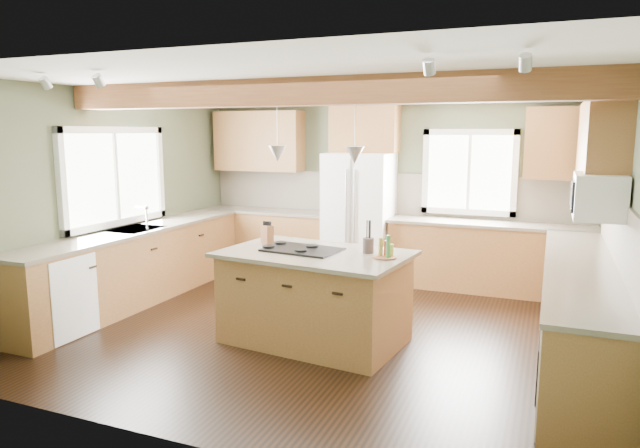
% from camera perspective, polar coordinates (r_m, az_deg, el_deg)
% --- Properties ---
extents(floor, '(5.60, 5.60, 0.00)m').
position_cam_1_polar(floor, '(6.25, 0.28, -10.36)').
color(floor, black).
rests_on(floor, ground).
extents(ceiling, '(5.60, 5.60, 0.00)m').
position_cam_1_polar(ceiling, '(5.91, 0.30, 14.12)').
color(ceiling, silver).
rests_on(ceiling, wall_back).
extents(wall_back, '(5.60, 0.00, 5.60)m').
position_cam_1_polar(wall_back, '(8.30, 6.75, 3.67)').
color(wall_back, '#4C553C').
rests_on(wall_back, ground).
extents(wall_left, '(0.00, 5.00, 5.00)m').
position_cam_1_polar(wall_left, '(7.45, -20.14, 2.53)').
color(wall_left, '#4C553C').
rests_on(wall_left, ground).
extents(wall_right, '(0.00, 5.00, 5.00)m').
position_cam_1_polar(wall_right, '(5.56, 28.16, -0.11)').
color(wall_right, '#4C553C').
rests_on(wall_right, ground).
extents(ceiling_beam, '(5.55, 0.26, 0.26)m').
position_cam_1_polar(ceiling_beam, '(5.55, -1.21, 13.09)').
color(ceiling_beam, brown).
rests_on(ceiling_beam, ceiling).
extents(soffit_trim, '(5.55, 0.20, 0.10)m').
position_cam_1_polar(soffit_trim, '(8.18, 6.73, 12.28)').
color(soffit_trim, brown).
rests_on(soffit_trim, ceiling).
extents(backsplash_back, '(5.58, 0.03, 0.58)m').
position_cam_1_polar(backsplash_back, '(8.30, 6.71, 3.04)').
color(backsplash_back, brown).
rests_on(backsplash_back, wall_back).
extents(backsplash_right, '(0.03, 3.70, 0.58)m').
position_cam_1_polar(backsplash_right, '(5.62, 27.89, -0.93)').
color(backsplash_right, brown).
rests_on(backsplash_right, wall_right).
extents(base_cab_back_left, '(2.02, 0.60, 0.88)m').
position_cam_1_polar(base_cab_back_left, '(8.80, -5.19, -1.65)').
color(base_cab_back_left, brown).
rests_on(base_cab_back_left, floor).
extents(counter_back_left, '(2.06, 0.64, 0.04)m').
position_cam_1_polar(counter_back_left, '(8.72, -5.24, 1.31)').
color(counter_back_left, '#474034').
rests_on(counter_back_left, base_cab_back_left).
extents(base_cab_back_right, '(2.62, 0.60, 0.88)m').
position_cam_1_polar(base_cab_back_right, '(7.88, 16.56, -3.30)').
color(base_cab_back_right, brown).
rests_on(base_cab_back_right, floor).
extents(counter_back_right, '(2.66, 0.64, 0.04)m').
position_cam_1_polar(counter_back_right, '(7.79, 16.71, 0.01)').
color(counter_back_right, '#474034').
rests_on(counter_back_right, base_cab_back_right).
extents(base_cab_left, '(0.60, 3.70, 0.88)m').
position_cam_1_polar(base_cab_left, '(7.43, -17.80, -4.09)').
color(base_cab_left, brown).
rests_on(base_cab_left, floor).
extents(counter_left, '(0.64, 3.74, 0.04)m').
position_cam_1_polar(counter_left, '(7.34, -17.97, -0.60)').
color(counter_left, '#474034').
rests_on(counter_left, base_cab_left).
extents(base_cab_right, '(0.60, 3.70, 0.88)m').
position_cam_1_polar(base_cab_right, '(5.77, 24.47, -8.32)').
color(base_cab_right, brown).
rests_on(base_cab_right, floor).
extents(counter_right, '(0.64, 3.74, 0.04)m').
position_cam_1_polar(counter_right, '(5.65, 24.78, -3.86)').
color(counter_right, '#474034').
rests_on(counter_right, base_cab_right).
extents(upper_cab_back_left, '(1.40, 0.35, 0.90)m').
position_cam_1_polar(upper_cab_back_left, '(8.85, -6.13, 8.23)').
color(upper_cab_back_left, brown).
rests_on(upper_cab_back_left, wall_back).
extents(upper_cab_over_fridge, '(0.96, 0.35, 0.70)m').
position_cam_1_polar(upper_cab_over_fridge, '(8.18, 4.48, 9.58)').
color(upper_cab_over_fridge, brown).
rests_on(upper_cab_over_fridge, wall_back).
extents(upper_cab_right, '(0.35, 2.20, 0.90)m').
position_cam_1_polar(upper_cab_right, '(6.38, 26.24, 6.98)').
color(upper_cab_right, brown).
rests_on(upper_cab_right, wall_right).
extents(upper_cab_back_corner, '(0.90, 0.35, 0.90)m').
position_cam_1_polar(upper_cab_back_corner, '(7.79, 23.15, 7.42)').
color(upper_cab_back_corner, brown).
rests_on(upper_cab_back_corner, wall_back).
extents(window_left, '(0.04, 1.60, 1.05)m').
position_cam_1_polar(window_left, '(7.45, -19.87, 4.48)').
color(window_left, white).
rests_on(window_left, wall_left).
extents(window_back, '(1.10, 0.04, 1.00)m').
position_cam_1_polar(window_back, '(8.03, 14.71, 5.03)').
color(window_back, white).
rests_on(window_back, wall_back).
extents(sink, '(0.50, 0.65, 0.03)m').
position_cam_1_polar(sink, '(7.34, -17.97, -0.56)').
color(sink, '#262628').
rests_on(sink, counter_left).
extents(faucet, '(0.02, 0.02, 0.28)m').
position_cam_1_polar(faucet, '(7.21, -16.94, 0.48)').
color(faucet, '#B2B2B7').
rests_on(faucet, sink).
extents(dishwasher, '(0.60, 0.60, 0.84)m').
position_cam_1_polar(dishwasher, '(6.52, -25.09, -6.47)').
color(dishwasher, white).
rests_on(dishwasher, floor).
extents(oven, '(0.60, 0.72, 0.84)m').
position_cam_1_polar(oven, '(4.54, 24.91, -13.19)').
color(oven, white).
rests_on(oven, floor).
extents(microwave, '(0.40, 0.70, 0.38)m').
position_cam_1_polar(microwave, '(5.46, 26.12, 2.54)').
color(microwave, white).
rests_on(microwave, wall_right).
extents(pendant_left, '(0.18, 0.18, 0.16)m').
position_cam_1_polar(pendant_left, '(5.74, -4.28, 7.04)').
color(pendant_left, '#B2B2B7').
rests_on(pendant_left, ceiling).
extents(pendant_right, '(0.18, 0.18, 0.16)m').
position_cam_1_polar(pendant_right, '(5.32, 3.49, 6.88)').
color(pendant_right, '#B2B2B7').
rests_on(pendant_right, ceiling).
extents(refrigerator, '(0.90, 0.74, 1.80)m').
position_cam_1_polar(refrigerator, '(8.08, 3.93, 0.69)').
color(refrigerator, white).
rests_on(refrigerator, floor).
extents(island, '(1.80, 1.22, 0.88)m').
position_cam_1_polar(island, '(5.76, -0.52, -7.49)').
color(island, brown).
rests_on(island, floor).
extents(island_top, '(1.93, 1.35, 0.04)m').
position_cam_1_polar(island_top, '(5.64, -0.53, -3.01)').
color(island_top, '#474034').
rests_on(island_top, island).
extents(cooktop, '(0.79, 0.57, 0.02)m').
position_cam_1_polar(cooktop, '(5.70, -1.77, -2.57)').
color(cooktop, black).
rests_on(cooktop, island_top).
extents(knife_block, '(0.14, 0.13, 0.19)m').
position_cam_1_polar(knife_block, '(6.06, -5.30, -1.06)').
color(knife_block, brown).
rests_on(knife_block, island_top).
extents(utensil_crock, '(0.15, 0.15, 0.15)m').
position_cam_1_polar(utensil_crock, '(5.60, 4.85, -2.16)').
color(utensil_crock, '#3A322E').
rests_on(utensil_crock, island_top).
extents(bottle_tray, '(0.24, 0.24, 0.21)m').
position_cam_1_polar(bottle_tray, '(5.39, 6.49, -2.30)').
color(bottle_tray, brown).
rests_on(bottle_tray, island_top).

